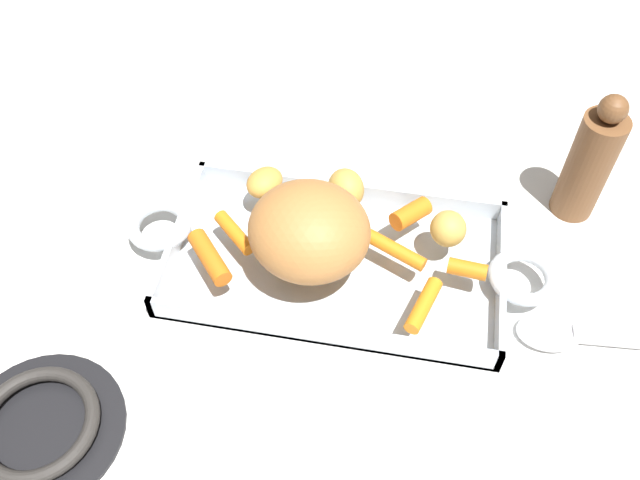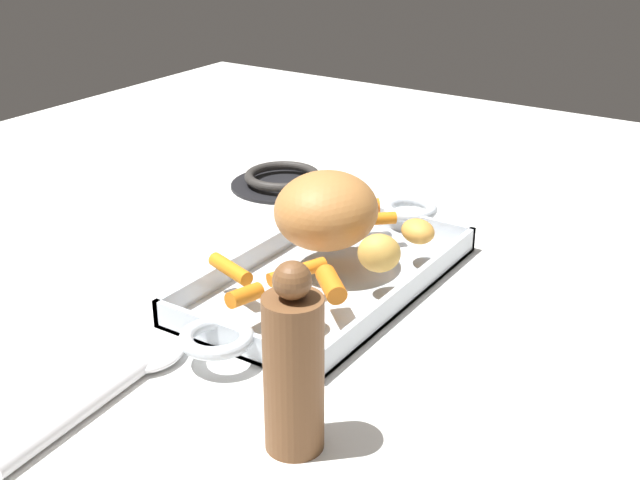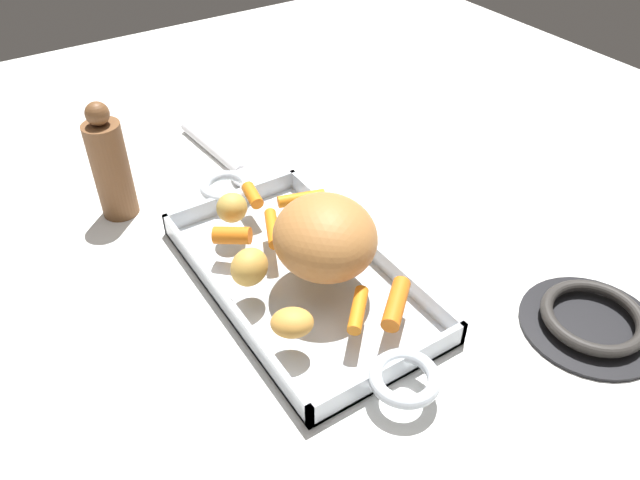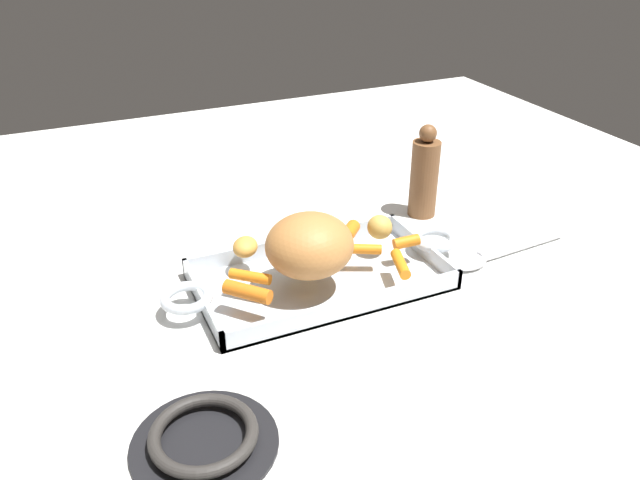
{
  "view_description": "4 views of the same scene",
  "coord_description": "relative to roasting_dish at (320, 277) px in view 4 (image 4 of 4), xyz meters",
  "views": [
    {
      "loc": [
        0.06,
        -0.45,
        0.62
      ],
      "look_at": [
        -0.01,
        -0.02,
        0.07
      ],
      "focal_mm": 38.36,
      "sensor_mm": 36.0,
      "label": 1
    },
    {
      "loc": [
        0.72,
        0.46,
        0.44
      ],
      "look_at": [
        0.0,
        -0.01,
        0.06
      ],
      "focal_mm": 46.39,
      "sensor_mm": 36.0,
      "label": 2
    },
    {
      "loc": [
        -0.48,
        0.28,
        0.52
      ],
      "look_at": [
        -0.02,
        -0.02,
        0.07
      ],
      "focal_mm": 34.69,
      "sensor_mm": 36.0,
      "label": 3
    },
    {
      "loc": [
        -0.33,
        -0.73,
        0.52
      ],
      "look_at": [
        -0.0,
        -0.0,
        0.08
      ],
      "focal_mm": 35.38,
      "sensor_mm": 36.0,
      "label": 4
    }
  ],
  "objects": [
    {
      "name": "potato_halved",
      "position": [
        0.0,
        0.07,
        0.05
      ],
      "size": [
        0.06,
        0.06,
        0.04
      ],
      "primitive_type": "ellipsoid",
      "rotation": [
        0.0,
        0.0,
        3.61
      ],
      "color": "gold",
      "rests_on": "roasting_dish"
    },
    {
      "name": "baby_carrot_short",
      "position": [
        -0.13,
        -0.05,
        0.04
      ],
      "size": [
        0.06,
        0.07,
        0.02
      ],
      "primitive_type": "cylinder",
      "rotation": [
        1.56,
        0.0,
        0.71
      ],
      "color": "orange",
      "rests_on": "roasting_dish"
    },
    {
      "name": "serving_spoon",
      "position": [
        0.29,
        -0.05,
        -0.0
      ],
      "size": [
        0.23,
        0.05,
        0.02
      ],
      "rotation": [
        0.0,
        0.0,
        3.21
      ],
      "color": "white",
      "rests_on": "ground_plane"
    },
    {
      "name": "stove_burner_rear",
      "position": [
        -0.24,
        -0.24,
        -0.0
      ],
      "size": [
        0.16,
        0.16,
        0.02
      ],
      "color": "black",
      "rests_on": "ground_plane"
    },
    {
      "name": "baby_carrot_center_left",
      "position": [
        0.07,
        0.05,
        0.04
      ],
      "size": [
        0.05,
        0.05,
        0.03
      ],
      "primitive_type": "cylinder",
      "rotation": [
        1.47,
        0.0,
        5.56
      ],
      "color": "orange",
      "rests_on": "roasting_dish"
    },
    {
      "name": "baby_carrot_northwest",
      "position": [
        0.14,
        -0.01,
        0.03
      ],
      "size": [
        0.04,
        0.02,
        0.02
      ],
      "primitive_type": "cylinder",
      "rotation": [
        1.49,
        0.0,
        1.43
      ],
      "color": "orange",
      "rests_on": "roasting_dish"
    },
    {
      "name": "ground_plane",
      "position": [
        0.0,
        0.0,
        -0.01
      ],
      "size": [
        1.82,
        1.82,
        0.0
      ],
      "primitive_type": "plane",
      "color": "white"
    },
    {
      "name": "roasting_dish",
      "position": [
        0.0,
        0.0,
        0.0
      ],
      "size": [
        0.47,
        0.2,
        0.04
      ],
      "color": "silver",
      "rests_on": "ground_plane"
    },
    {
      "name": "pepper_mill",
      "position": [
        0.26,
        0.13,
        0.07
      ],
      "size": [
        0.05,
        0.05,
        0.17
      ],
      "color": "brown",
      "rests_on": "ground_plane"
    },
    {
      "name": "baby_carrot_center_right",
      "position": [
        -0.11,
        -0.01,
        0.03
      ],
      "size": [
        0.05,
        0.05,
        0.02
      ],
      "primitive_type": "cylinder",
      "rotation": [
        1.54,
        0.0,
        0.81
      ],
      "color": "orange",
      "rests_on": "roasting_dish"
    },
    {
      "name": "pork_roast",
      "position": [
        -0.03,
        -0.02,
        0.07
      ],
      "size": [
        0.14,
        0.13,
        0.09
      ],
      "primitive_type": "ellipsoid",
      "rotation": [
        0.0,
        0.0,
        3.03
      ],
      "color": "#B9783D",
      "rests_on": "roasting_dish"
    },
    {
      "name": "potato_whole",
      "position": [
        0.12,
        0.03,
        0.05
      ],
      "size": [
        0.05,
        0.05,
        0.04
      ],
      "primitive_type": "ellipsoid",
      "rotation": [
        0.0,
        0.0,
        4.89
      ],
      "color": "gold",
      "rests_on": "roasting_dish"
    },
    {
      "name": "baby_carrot_long",
      "position": [
        0.06,
        -0.0,
        0.03
      ],
      "size": [
        0.07,
        0.04,
        0.02
      ],
      "primitive_type": "cylinder",
      "rotation": [
        1.6,
        0.0,
        1.15
      ],
      "color": "orange",
      "rests_on": "roasting_dish"
    },
    {
      "name": "potato_golden_small",
      "position": [
        -0.09,
        0.07,
        0.04
      ],
      "size": [
        0.06,
        0.06,
        0.03
      ],
      "primitive_type": "ellipsoid",
      "rotation": [
        0.0,
        0.0,
        4.18
      ],
      "color": "gold",
      "rests_on": "roasting_dish"
    },
    {
      "name": "baby_carrot_southwest",
      "position": [
        0.1,
        -0.06,
        0.03
      ],
      "size": [
        0.03,
        0.07,
        0.02
      ],
      "primitive_type": "cylinder",
      "rotation": [
        1.56,
        0.0,
        5.98
      ],
      "color": "orange",
      "rests_on": "roasting_dish"
    }
  ]
}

